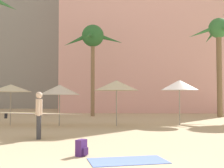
% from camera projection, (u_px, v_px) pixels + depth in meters
% --- Properties ---
extents(hotel_pink, '(17.53, 11.16, 18.32)m').
position_uv_depth(hotel_pink, '(147.00, 28.00, 33.93)').
color(hotel_pink, beige).
rests_on(hotel_pink, ground).
extents(hotel_tower_gray, '(19.30, 8.40, 22.48)m').
position_uv_depth(hotel_tower_gray, '(20.00, 30.00, 43.94)').
color(hotel_tower_gray, gray).
rests_on(hotel_tower_gray, ground).
extents(palm_tree_left, '(4.79, 4.75, 7.50)m').
position_uv_depth(palm_tree_left, '(219.00, 37.00, 23.02)').
color(palm_tree_left, brown).
rests_on(palm_tree_left, ground).
extents(palm_tree_right, '(4.73, 4.74, 7.25)m').
position_uv_depth(palm_tree_right, '(93.00, 40.00, 24.13)').
color(palm_tree_right, '#896B4C').
rests_on(palm_tree_right, ground).
extents(cafe_umbrella_3, '(2.24, 2.24, 2.19)m').
position_uv_depth(cafe_umbrella_3, '(11.00, 88.00, 16.34)').
color(cafe_umbrella_3, gray).
rests_on(cafe_umbrella_3, ground).
extents(cafe_umbrella_4, '(2.01, 2.01, 2.41)m').
position_uv_depth(cafe_umbrella_4, '(179.00, 85.00, 16.21)').
color(cafe_umbrella_4, gray).
rests_on(cafe_umbrella_4, ground).
extents(cafe_umbrella_5, '(2.14, 2.14, 2.15)m').
position_uv_depth(cafe_umbrella_5, '(60.00, 90.00, 15.90)').
color(cafe_umbrella_5, gray).
rests_on(cafe_umbrella_5, ground).
extents(cafe_umbrella_6, '(2.33, 2.33, 2.39)m').
position_uv_depth(cafe_umbrella_6, '(117.00, 85.00, 15.93)').
color(cafe_umbrella_6, gray).
rests_on(cafe_umbrella_6, ground).
extents(beach_towel, '(2.00, 1.39, 0.01)m').
position_uv_depth(beach_towel, '(128.00, 161.00, 7.17)').
color(beach_towel, '#6684E0').
rests_on(beach_towel, ground).
extents(backpack, '(0.32, 0.35, 0.42)m').
position_uv_depth(backpack, '(82.00, 148.00, 7.80)').
color(backpack, '#4A256A').
rests_on(backpack, ground).
extents(person_far_left, '(3.14, 1.10, 1.70)m').
position_uv_depth(person_far_left, '(40.00, 113.00, 11.08)').
color(person_far_left, '#3D3D42').
rests_on(person_far_left, ground).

